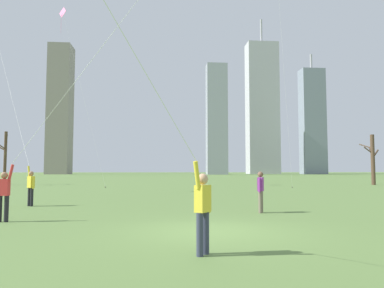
{
  "coord_description": "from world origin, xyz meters",
  "views": [
    {
      "loc": [
        -1.37,
        -10.02,
        1.71
      ],
      "look_at": [
        0.0,
        6.0,
        2.84
      ],
      "focal_mm": 33.73,
      "sensor_mm": 36.0,
      "label": 1
    }
  ],
  "objects_px": {
    "kite_flyer_foreground_left_blue": "(152,119)",
    "kite_flyer_midfield_right_red": "(21,146)",
    "kite_flyer_midfield_center_orange": "(45,138)",
    "distant_kite_drifting_right_pink": "(65,22)",
    "bare_tree_far_right_edge": "(373,159)",
    "bare_tree_left_of_center": "(5,156)",
    "bystander_strolling_midfield": "(261,190)"
  },
  "relations": [
    {
      "from": "bare_tree_left_of_center",
      "to": "kite_flyer_foreground_left_blue",
      "type": "bearing_deg",
      "value": -64.18
    },
    {
      "from": "distant_kite_drifting_right_pink",
      "to": "bare_tree_left_of_center",
      "type": "xyz_separation_m",
      "value": [
        -7.16,
        4.01,
        -13.74
      ]
    },
    {
      "from": "kite_flyer_midfield_center_orange",
      "to": "distant_kite_drifting_right_pink",
      "type": "height_order",
      "value": "distant_kite_drifting_right_pink"
    },
    {
      "from": "kite_flyer_foreground_left_blue",
      "to": "bare_tree_left_of_center",
      "type": "height_order",
      "value": "kite_flyer_foreground_left_blue"
    },
    {
      "from": "distant_kite_drifting_right_pink",
      "to": "kite_flyer_midfield_center_orange",
      "type": "bearing_deg",
      "value": -76.13
    },
    {
      "from": "kite_flyer_midfield_right_red",
      "to": "bare_tree_left_of_center",
      "type": "xyz_separation_m",
      "value": [
        -9.97,
        22.04,
        0.23
      ]
    },
    {
      "from": "bystander_strolling_midfield",
      "to": "bare_tree_left_of_center",
      "type": "bearing_deg",
      "value": 127.79
    },
    {
      "from": "bystander_strolling_midfield",
      "to": "bare_tree_far_right_edge",
      "type": "bearing_deg",
      "value": 51.02
    },
    {
      "from": "kite_flyer_midfield_right_red",
      "to": "bystander_strolling_midfield",
      "type": "xyz_separation_m",
      "value": [
        11.1,
        -5.14,
        -2.02
      ]
    },
    {
      "from": "bare_tree_left_of_center",
      "to": "kite_flyer_midfield_right_red",
      "type": "bearing_deg",
      "value": -65.66
    },
    {
      "from": "kite_flyer_foreground_left_blue",
      "to": "kite_flyer_midfield_center_orange",
      "type": "distance_m",
      "value": 6.9
    },
    {
      "from": "kite_flyer_midfield_right_red",
      "to": "bare_tree_far_right_edge",
      "type": "bearing_deg",
      "value": 31.73
    },
    {
      "from": "kite_flyer_foreground_left_blue",
      "to": "bare_tree_left_of_center",
      "type": "distance_m",
      "value": 39.02
    },
    {
      "from": "kite_flyer_foreground_left_blue",
      "to": "bystander_strolling_midfield",
      "type": "distance_m",
      "value": 9.08
    },
    {
      "from": "bystander_strolling_midfield",
      "to": "distant_kite_drifting_right_pink",
      "type": "distance_m",
      "value": 31.4
    },
    {
      "from": "bystander_strolling_midfield",
      "to": "kite_flyer_midfield_center_orange",
      "type": "bearing_deg",
      "value": -165.02
    },
    {
      "from": "kite_flyer_midfield_center_orange",
      "to": "bare_tree_far_right_edge",
      "type": "bearing_deg",
      "value": 43.87
    },
    {
      "from": "bystander_strolling_midfield",
      "to": "bare_tree_far_right_edge",
      "type": "xyz_separation_m",
      "value": [
        19.43,
        24.01,
        1.99
      ]
    },
    {
      "from": "kite_flyer_midfield_right_red",
      "to": "bare_tree_far_right_edge",
      "type": "xyz_separation_m",
      "value": [
        30.53,
        18.88,
        -0.03
      ]
    },
    {
      "from": "kite_flyer_foreground_left_blue",
      "to": "bare_tree_far_right_edge",
      "type": "distance_m",
      "value": 39.68
    },
    {
      "from": "kite_flyer_foreground_left_blue",
      "to": "kite_flyer_midfield_right_red",
      "type": "relative_size",
      "value": 0.81
    },
    {
      "from": "distant_kite_drifting_right_pink",
      "to": "bare_tree_left_of_center",
      "type": "relative_size",
      "value": 3.17
    },
    {
      "from": "kite_flyer_foreground_left_blue",
      "to": "kite_flyer_midfield_right_red",
      "type": "bearing_deg",
      "value": 118.22
    },
    {
      "from": "distant_kite_drifting_right_pink",
      "to": "bare_tree_far_right_edge",
      "type": "bearing_deg",
      "value": 1.45
    },
    {
      "from": "kite_flyer_midfield_center_orange",
      "to": "bystander_strolling_midfield",
      "type": "relative_size",
      "value": 10.82
    },
    {
      "from": "kite_flyer_midfield_right_red",
      "to": "bare_tree_far_right_edge",
      "type": "distance_m",
      "value": 35.9
    },
    {
      "from": "kite_flyer_midfield_right_red",
      "to": "kite_flyer_midfield_center_orange",
      "type": "bearing_deg",
      "value": -64.61
    },
    {
      "from": "kite_flyer_midfield_right_red",
      "to": "bystander_strolling_midfield",
      "type": "bearing_deg",
      "value": -24.82
    },
    {
      "from": "kite_flyer_midfield_center_orange",
      "to": "kite_flyer_midfield_right_red",
      "type": "xyz_separation_m",
      "value": [
        -3.41,
        7.19,
        0.2
      ]
    },
    {
      "from": "kite_flyer_midfield_right_red",
      "to": "distant_kite_drifting_right_pink",
      "type": "bearing_deg",
      "value": 98.87
    },
    {
      "from": "kite_flyer_midfield_center_orange",
      "to": "distant_kite_drifting_right_pink",
      "type": "distance_m",
      "value": 29.59
    },
    {
      "from": "bare_tree_left_of_center",
      "to": "bare_tree_far_right_edge",
      "type": "bearing_deg",
      "value": -4.47
    }
  ]
}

